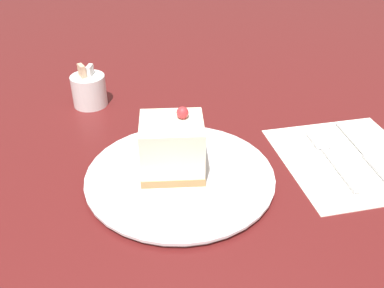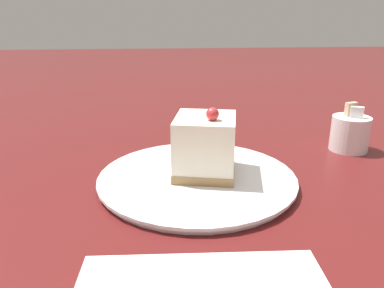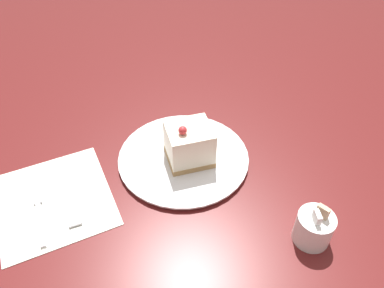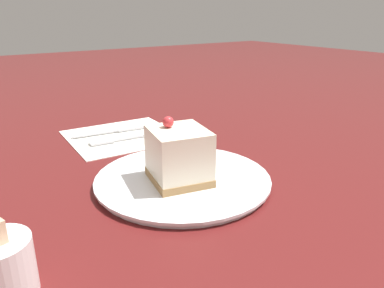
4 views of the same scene
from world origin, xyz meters
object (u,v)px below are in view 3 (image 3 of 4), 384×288
object	(u,v)px
cake_slice	(189,144)
knife	(37,196)
fork	(70,199)
sugar_bowl	(314,228)
plate	(184,158)

from	to	relation	value
cake_slice	knife	size ratio (longest dim) A/B	0.53
fork	sugar_bowl	distance (m)	0.43
cake_slice	fork	distance (m)	0.24
fork	cake_slice	bearing A→B (deg)	-177.59
cake_slice	sugar_bowl	world-z (taller)	cake_slice
fork	knife	xyz separation A→B (m)	(0.05, -0.04, 0.00)
cake_slice	sugar_bowl	distance (m)	0.27
plate	knife	distance (m)	0.29
fork	plate	bearing A→B (deg)	-174.98
plate	sugar_bowl	size ratio (longest dim) A/B	3.33
knife	sugar_bowl	world-z (taller)	sugar_bowl
knife	plate	bearing A→B (deg)	178.19
fork	sugar_bowl	xyz separation A→B (m)	(-0.33, 0.27, 0.02)
fork	sugar_bowl	size ratio (longest dim) A/B	1.96
knife	sugar_bowl	xyz separation A→B (m)	(-0.39, 0.30, 0.02)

